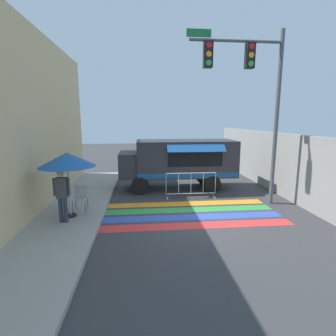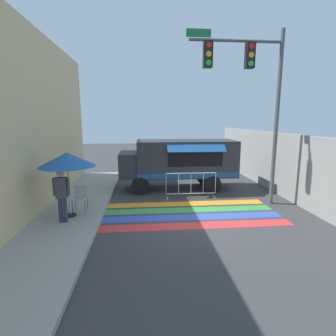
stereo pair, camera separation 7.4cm
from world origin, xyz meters
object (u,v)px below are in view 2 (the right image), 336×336
(barricade_front, at_px, (191,185))
(food_truck, at_px, (177,160))
(vendor_person, at_px, (62,192))
(traffic_signal_pole, at_px, (251,84))
(patio_umbrella, at_px, (67,160))
(folding_chair, at_px, (80,196))

(barricade_front, bearing_deg, food_truck, 103.15)
(food_truck, height_order, vendor_person, food_truck)
(traffic_signal_pole, bearing_deg, patio_umbrella, -170.72)
(folding_chair, bearing_deg, traffic_signal_pole, 21.39)
(food_truck, height_order, barricade_front, food_truck)
(traffic_signal_pole, bearing_deg, folding_chair, -175.53)
(food_truck, bearing_deg, folding_chair, -140.59)
(traffic_signal_pole, bearing_deg, food_truck, 131.48)
(food_truck, xyz_separation_m, traffic_signal_pole, (2.44, -2.76, 3.27))
(folding_chair, distance_m, vendor_person, 1.22)
(barricade_front, bearing_deg, vendor_person, -150.34)
(folding_chair, xyz_separation_m, barricade_front, (4.36, 1.56, -0.12))
(vendor_person, bearing_deg, patio_umbrella, 68.61)
(patio_umbrella, xyz_separation_m, folding_chair, (0.21, 0.58, -1.40))
(food_truck, distance_m, barricade_front, 1.96)
(food_truck, xyz_separation_m, barricade_front, (0.40, -1.70, -0.89))
(patio_umbrella, xyz_separation_m, vendor_person, (-0.09, -0.51, -0.97))
(vendor_person, bearing_deg, folding_chair, 62.87)
(barricade_front, bearing_deg, patio_umbrella, -154.92)
(traffic_signal_pole, relative_size, barricade_front, 3.03)
(traffic_signal_pole, relative_size, folding_chair, 7.25)
(traffic_signal_pole, bearing_deg, vendor_person, -166.61)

